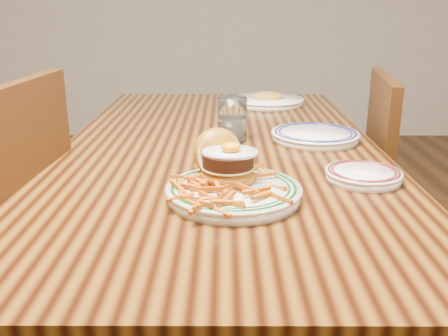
{
  "coord_description": "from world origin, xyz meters",
  "views": [
    {
      "loc": [
        0.01,
        -1.3,
        1.11
      ],
      "look_at": [
        0.01,
        -0.39,
        0.81
      ],
      "focal_mm": 40.0,
      "sensor_mm": 36.0,
      "label": 1
    }
  ],
  "objects_px": {
    "chair_right": "(412,212)",
    "main_plate": "(231,180)",
    "table": "(220,175)",
    "side_plate": "(363,174)"
  },
  "relations": [
    {
      "from": "chair_right",
      "to": "main_plate",
      "type": "xyz_separation_m",
      "value": [
        -0.58,
        -0.53,
        0.3
      ]
    },
    {
      "from": "chair_right",
      "to": "main_plate",
      "type": "relative_size",
      "value": 3.24
    },
    {
      "from": "table",
      "to": "chair_right",
      "type": "xyz_separation_m",
      "value": [
        0.6,
        0.15,
        -0.17
      ]
    },
    {
      "from": "chair_right",
      "to": "side_plate",
      "type": "distance_m",
      "value": 0.59
    },
    {
      "from": "table",
      "to": "main_plate",
      "type": "relative_size",
      "value": 5.68
    },
    {
      "from": "table",
      "to": "chair_right",
      "type": "distance_m",
      "value": 0.65
    },
    {
      "from": "table",
      "to": "main_plate",
      "type": "xyz_separation_m",
      "value": [
        0.03,
        -0.38,
        0.12
      ]
    },
    {
      "from": "table",
      "to": "chair_right",
      "type": "relative_size",
      "value": 1.75
    },
    {
      "from": "table",
      "to": "side_plate",
      "type": "relative_size",
      "value": 9.83
    },
    {
      "from": "main_plate",
      "to": "side_plate",
      "type": "distance_m",
      "value": 0.3
    }
  ]
}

